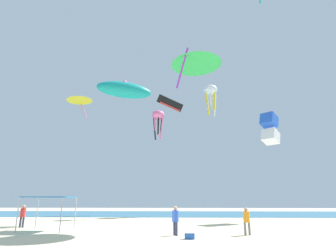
{
  "coord_description": "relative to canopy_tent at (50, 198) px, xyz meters",
  "views": [
    {
      "loc": [
        1.87,
        -17.82,
        2.17
      ],
      "look_at": [
        0.77,
        11.7,
        10.13
      ],
      "focal_mm": 29.11,
      "sensor_mm": 36.0,
      "label": 1
    }
  ],
  "objects": [
    {
      "name": "canopy_tent",
      "position": [
        0.0,
        0.0,
        0.0
      ],
      "size": [
        3.06,
        2.66,
        2.35
      ],
      "color": "#B2B2B7",
      "rests_on": "ground"
    },
    {
      "name": "person_leftmost",
      "position": [
        13.65,
        -1.75,
        -1.25
      ],
      "size": [
        0.43,
        0.4,
        1.66
      ],
      "rotation": [
        0.0,
        0.0,
        0.28
      ],
      "color": "slate",
      "rests_on": "ground"
    },
    {
      "name": "person_central",
      "position": [
        -3.16,
        2.37,
        -1.2
      ],
      "size": [
        0.44,
        0.41,
        1.74
      ],
      "rotation": [
        0.0,
        0.0,
        5.91
      ],
      "color": "#33384C",
      "rests_on": "ground"
    },
    {
      "name": "kite_octopus_pink",
      "position": [
        6.63,
        16.03,
        11.08
      ],
      "size": [
        2.45,
        2.45,
        4.13
      ],
      "rotation": [
        0.0,
        0.0,
        3.81
      ],
      "color": "pink"
    },
    {
      "name": "kite_octopus_white",
      "position": [
        14.87,
        22.36,
        17.27
      ],
      "size": [
        2.72,
        2.72,
        5.3
      ],
      "rotation": [
        0.0,
        0.0,
        4.46
      ],
      "color": "white"
    },
    {
      "name": "kite_inflatable_teal",
      "position": [
        3.31,
        8.59,
        12.01
      ],
      "size": [
        6.5,
        4.12,
        2.23
      ],
      "rotation": [
        0.0,
        0.0,
        3.54
      ],
      "color": "teal"
    },
    {
      "name": "kite_delta_green",
      "position": [
        11.11,
        2.98,
        12.49
      ],
      "size": [
        6.58,
        6.58,
        3.7
      ],
      "rotation": [
        0.0,
        0.0,
        0.84
      ],
      "color": "green"
    },
    {
      "name": "ocean_strip",
      "position": [
        7.47,
        23.96,
        -2.21
      ],
      "size": [
        110.0,
        18.08,
        0.03
      ],
      "primitive_type": "cube",
      "color": "teal",
      "rests_on": "ground"
    },
    {
      "name": "kite_delta_yellow",
      "position": [
        -5.59,
        18.39,
        14.82
      ],
      "size": [
        4.0,
        3.97,
        3.02
      ],
      "rotation": [
        0.0,
        0.0,
        4.66
      ],
      "color": "yellow"
    },
    {
      "name": "kite_box_blue",
      "position": [
        19.69,
        9.91,
        7.63
      ],
      "size": [
        2.36,
        2.39,
        3.59
      ],
      "rotation": [
        0.0,
        0.0,
        2.4
      ],
      "color": "blue"
    },
    {
      "name": "ground",
      "position": [
        7.47,
        -2.29,
        -2.28
      ],
      "size": [
        110.0,
        110.0,
        0.1
      ],
      "primitive_type": "cube",
      "color": "beige"
    },
    {
      "name": "cooler_box",
      "position": [
        9.95,
        -3.61,
        -2.05
      ],
      "size": [
        0.57,
        0.37,
        0.35
      ],
      "color": "blue",
      "rests_on": "ground"
    },
    {
      "name": "kite_parafoil_black",
      "position": [
        8.0,
        25.31,
        16.33
      ],
      "size": [
        4.79,
        1.91,
        2.95
      ],
      "rotation": [
        0.0,
        0.0,
        0.3
      ],
      "color": "black"
    },
    {
      "name": "person_near_tent",
      "position": [
        9.14,
        -2.1,
        -1.2
      ],
      "size": [
        0.42,
        0.44,
        1.75
      ],
      "rotation": [
        0.0,
        0.0,
        5.14
      ],
      "color": "#33384C",
      "rests_on": "ground"
    }
  ]
}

